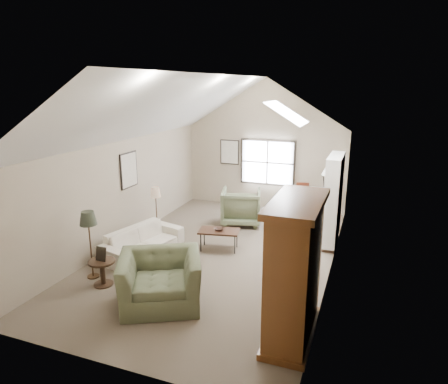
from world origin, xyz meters
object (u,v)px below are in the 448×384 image
(armchair_near, at_px, (160,280))
(side_table, at_px, (103,273))
(armoire, at_px, (294,271))
(armchair_far, at_px, (241,207))
(side_chair, at_px, (302,200))
(sofa, at_px, (142,241))
(coffee_table, at_px, (219,240))

(armchair_near, relative_size, side_table, 2.72)
(armoire, relative_size, armchair_far, 2.03)
(armchair_near, relative_size, side_chair, 1.44)
(side_chair, bearing_deg, armoire, -90.43)
(side_table, distance_m, side_chair, 6.34)
(side_table, relative_size, side_chair, 0.53)
(sofa, relative_size, armchair_far, 1.89)
(armoire, bearing_deg, side_chair, 98.54)
(armchair_near, height_order, side_chair, side_chair)
(armoire, relative_size, coffee_table, 2.34)
(side_table, bearing_deg, side_chair, 63.07)
(coffee_table, xyz_separation_m, side_chair, (1.38, 3.23, 0.24))
(sofa, bearing_deg, side_table, -162.32)
(coffee_table, bearing_deg, armoire, -50.05)
(sofa, bearing_deg, armchair_far, -14.80)
(armchair_far, bearing_deg, side_chair, -153.20)
(side_chair, bearing_deg, armchair_near, -113.17)
(armchair_far, height_order, side_table, armchair_far)
(sofa, distance_m, side_table, 1.60)
(side_table, bearing_deg, armoire, -4.55)
(armchair_far, distance_m, side_chair, 1.97)
(coffee_table, relative_size, side_table, 1.83)
(armoire, xyz_separation_m, armchair_far, (-2.36, 4.63, -0.61))
(coffee_table, distance_m, side_table, 2.84)
(armchair_near, bearing_deg, side_table, 144.45)
(armoire, bearing_deg, sofa, 153.82)
(armchair_near, distance_m, side_chair, 6.03)
(coffee_table, xyz_separation_m, side_table, (-1.49, -2.41, 0.02))
(side_chair, bearing_deg, side_table, -125.91)
(sofa, xyz_separation_m, coffee_table, (1.59, 0.81, -0.06))
(armchair_far, xyz_separation_m, side_chair, (1.46, 1.32, -0.01))
(armchair_near, bearing_deg, armoire, -30.11)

